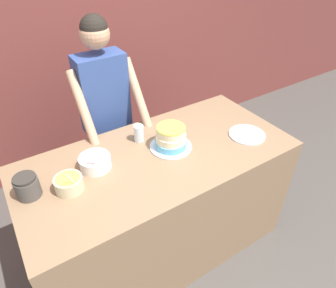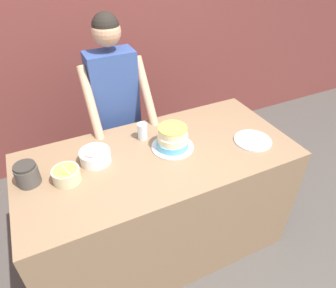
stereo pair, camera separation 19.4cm
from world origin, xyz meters
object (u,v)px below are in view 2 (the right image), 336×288
at_px(person_baker, 115,100).
at_px(stoneware_jar, 27,174).
at_px(cake, 173,139).
at_px(ceramic_plate, 253,140).
at_px(frosting_bowl_yellow, 66,175).
at_px(drinking_glass, 142,131).
at_px(frosting_bowl_pink, 95,156).

distance_m(person_baker, stoneware_jar, 0.92).
height_order(person_baker, cake, person_baker).
bearing_deg(person_baker, stoneware_jar, -141.23).
bearing_deg(cake, stoneware_jar, 176.73).
relative_size(person_baker, ceramic_plate, 6.57).
bearing_deg(stoneware_jar, frosting_bowl_yellow, -20.59).
xyz_separation_m(drinking_glass, stoneware_jar, (-0.78, -0.14, 0.01)).
relative_size(drinking_glass, stoneware_jar, 0.89).
relative_size(frosting_bowl_pink, drinking_glass, 1.62).
bearing_deg(ceramic_plate, stoneware_jar, 170.95).
bearing_deg(stoneware_jar, drinking_glass, 9.98).
bearing_deg(stoneware_jar, cake, -3.27).
relative_size(person_baker, frosting_bowl_yellow, 10.20).
bearing_deg(drinking_glass, frosting_bowl_pink, -163.46).
relative_size(frosting_bowl_pink, stoneware_jar, 1.44).
bearing_deg(drinking_glass, frosting_bowl_yellow, -159.41).
bearing_deg(stoneware_jar, ceramic_plate, -9.05).
height_order(cake, drinking_glass, cake).
xyz_separation_m(cake, stoneware_jar, (-0.93, 0.05, -0.01)).
height_order(person_baker, drinking_glass, person_baker).
distance_m(person_baker, drinking_glass, 0.45).
xyz_separation_m(person_baker, frosting_bowl_pink, (-0.31, -0.55, -0.06)).
distance_m(frosting_bowl_pink, stoneware_jar, 0.41).
relative_size(ceramic_plate, stoneware_jar, 1.91).
xyz_separation_m(ceramic_plate, stoneware_jar, (-1.47, 0.23, 0.06)).
xyz_separation_m(drinking_glass, ceramic_plate, (0.69, -0.37, -0.06)).
xyz_separation_m(person_baker, cake, (0.21, -0.63, -0.04)).
bearing_deg(frosting_bowl_yellow, stoneware_jar, 159.41).
xyz_separation_m(person_baker, frosting_bowl_yellow, (-0.51, -0.66, -0.06)).
bearing_deg(frosting_bowl_yellow, person_baker, 52.03).
distance_m(ceramic_plate, stoneware_jar, 1.49).
xyz_separation_m(frosting_bowl_yellow, ceramic_plate, (1.27, -0.16, -0.04)).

